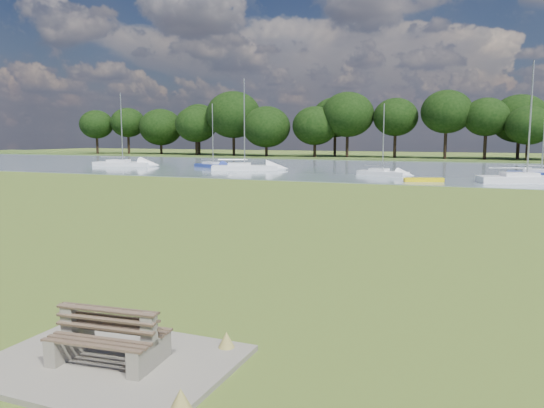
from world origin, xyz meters
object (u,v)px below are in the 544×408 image
at_px(sailboat_0, 244,166).
at_px(sailboat_3, 541,172).
at_px(sailboat_1, 382,171).
at_px(bench_pair, 109,338).
at_px(sailboat_7, 213,164).
at_px(sailboat_5, 122,162).
at_px(kayak, 424,180).
at_px(sailboat_4, 526,177).

height_order(sailboat_0, sailboat_3, sailboat_0).
relative_size(sailboat_0, sailboat_1, 1.47).
distance_m(bench_pair, sailboat_1, 45.17).
bearing_deg(sailboat_7, bench_pair, -42.20).
bearing_deg(sailboat_7, sailboat_3, 19.24).
xyz_separation_m(sailboat_3, sailboat_7, (-35.68, 1.08, -0.03)).
bearing_deg(sailboat_5, kayak, -22.62).
relative_size(kayak, sailboat_3, 0.46).
bearing_deg(sailboat_1, sailboat_7, -173.46).
bearing_deg(sailboat_0, sailboat_5, 150.84).
bearing_deg(sailboat_1, bench_pair, -65.77).
bearing_deg(bench_pair, sailboat_7, 111.28).
height_order(sailboat_0, sailboat_4, sailboat_0).
distance_m(sailboat_5, sailboat_7, 12.42).
bearing_deg(sailboat_5, sailboat_3, -8.88).
bearing_deg(kayak, sailboat_1, 110.17).
distance_m(kayak, sailboat_7, 28.10).
relative_size(bench_pair, sailboat_1, 0.29).
distance_m(sailboat_3, sailboat_7, 35.70).
xyz_separation_m(kayak, sailboat_1, (-4.59, 5.62, 0.24)).
distance_m(bench_pair, sailboat_4, 42.26).
bearing_deg(bench_pair, sailboat_5, 122.24).
bearing_deg(kayak, bench_pair, -110.31).
height_order(sailboat_0, sailboat_1, sailboat_0).
bearing_deg(sailboat_1, sailboat_4, 3.12).
bearing_deg(sailboat_4, sailboat_7, 146.70).
height_order(sailboat_3, sailboat_7, sailboat_7).
xyz_separation_m(bench_pair, sailboat_1, (-3.78, 45.01, -0.06)).
bearing_deg(sailboat_0, sailboat_4, -36.34).
distance_m(sailboat_1, sailboat_5, 33.97).
bearing_deg(sailboat_0, sailboat_1, -32.43).
xyz_separation_m(sailboat_1, sailboat_5, (-33.80, 3.46, 0.08)).
height_order(sailboat_5, sailboat_7, sailboat_5).
xyz_separation_m(bench_pair, sailboat_3, (10.44, 48.83, -0.03)).
bearing_deg(bench_pair, kayak, 83.27).
relative_size(kayak, sailboat_1, 0.47).
relative_size(sailboat_0, sailboat_3, 1.41).
bearing_deg(sailboat_4, bench_pair, -121.08).
relative_size(kayak, sailboat_0, 0.32).
bearing_deg(kayak, sailboat_5, 147.58).
bearing_deg(sailboat_4, sailboat_3, 58.12).
bearing_deg(sailboat_4, sailboat_1, 144.56).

